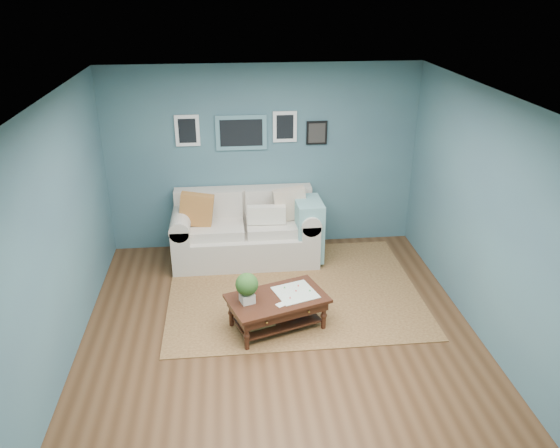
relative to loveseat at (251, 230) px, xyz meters
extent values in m
plane|color=brown|center=(0.21, -2.03, -0.44)|extent=(5.00, 5.00, 0.00)
plane|color=white|center=(0.21, -2.03, 2.26)|extent=(5.00, 5.00, 0.00)
cube|color=#3A5666|center=(0.21, 0.47, 0.91)|extent=(4.50, 0.02, 2.70)
cube|color=#3A5666|center=(0.21, -4.53, 0.91)|extent=(4.50, 0.02, 2.70)
cube|color=#3A5666|center=(-2.04, -2.03, 0.91)|extent=(0.02, 5.00, 2.70)
cube|color=#3A5666|center=(2.46, -2.03, 0.91)|extent=(0.02, 5.00, 2.70)
cube|color=slate|center=(-0.09, 0.45, 1.31)|extent=(0.72, 0.03, 0.50)
cube|color=black|center=(-0.09, 0.43, 1.31)|extent=(0.60, 0.01, 0.38)
cube|color=white|center=(-0.84, 0.45, 1.36)|extent=(0.34, 0.03, 0.44)
cube|color=white|center=(0.53, 0.45, 1.38)|extent=(0.34, 0.03, 0.44)
cube|color=black|center=(0.99, 0.45, 1.28)|extent=(0.30, 0.03, 0.34)
cube|color=brown|center=(0.49, -1.00, -0.43)|extent=(3.21, 2.57, 0.01)
cube|color=beige|center=(-0.09, -0.04, -0.21)|extent=(1.52, 0.94, 0.45)
cube|color=beige|center=(-0.09, 0.33, 0.27)|extent=(1.99, 0.24, 0.51)
cube|color=beige|center=(-0.98, -0.04, -0.11)|extent=(0.26, 0.94, 0.66)
cube|color=beige|center=(0.80, -0.04, -0.11)|extent=(0.26, 0.94, 0.66)
cylinder|color=beige|center=(-0.98, -0.04, 0.23)|extent=(0.28, 0.94, 0.28)
cylinder|color=beige|center=(0.80, -0.04, 0.23)|extent=(0.28, 0.94, 0.28)
cube|color=beige|center=(-0.50, -0.10, 0.08)|extent=(0.77, 0.60, 0.14)
cube|color=beige|center=(0.31, -0.10, 0.08)|extent=(0.77, 0.60, 0.14)
cube|color=beige|center=(-0.50, 0.20, 0.34)|extent=(0.77, 0.13, 0.39)
cube|color=beige|center=(0.31, 0.20, 0.34)|extent=(0.77, 0.13, 0.39)
cube|color=#BD5921|center=(-0.76, -0.09, 0.39)|extent=(0.52, 0.19, 0.51)
cube|color=beige|center=(0.55, -0.02, 0.39)|extent=(0.51, 0.19, 0.49)
cube|color=beige|center=(0.21, -0.15, 0.29)|extent=(0.54, 0.13, 0.26)
cube|color=#75AEAC|center=(0.80, -0.17, 0.05)|extent=(0.36, 0.59, 0.86)
cube|color=black|center=(0.20, -1.81, -0.04)|extent=(1.25, 0.96, 0.04)
cube|color=black|center=(0.20, -1.81, -0.12)|extent=(1.16, 0.87, 0.11)
cube|color=black|center=(0.20, -1.81, -0.34)|extent=(1.04, 0.75, 0.02)
sphere|color=gold|center=(0.05, -2.17, -0.12)|extent=(0.03, 0.03, 0.03)
sphere|color=gold|center=(0.53, -2.00, -0.12)|extent=(0.03, 0.03, 0.03)
cylinder|color=black|center=(-0.18, -2.19, -0.25)|extent=(0.06, 0.06, 0.38)
cylinder|color=black|center=(0.73, -1.89, -0.25)|extent=(0.06, 0.06, 0.38)
cylinder|color=black|center=(-0.34, -1.72, -0.25)|extent=(0.06, 0.06, 0.38)
cylinder|color=black|center=(0.57, -1.42, -0.25)|extent=(0.06, 0.06, 0.38)
cube|color=silver|center=(-0.15, -1.87, 0.03)|extent=(0.19, 0.19, 0.11)
sphere|color=#234614|center=(-0.15, -1.87, 0.20)|extent=(0.26, 0.26, 0.26)
cube|color=beige|center=(0.41, -1.73, -0.02)|extent=(0.56, 0.56, 0.01)
cube|color=olive|center=(-0.02, -1.88, -0.23)|extent=(0.37, 0.31, 0.18)
cube|color=#254B91|center=(0.43, -1.71, -0.27)|extent=(0.26, 0.23, 0.10)
camera|label=1|loc=(-0.32, -7.11, 3.29)|focal=35.00mm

